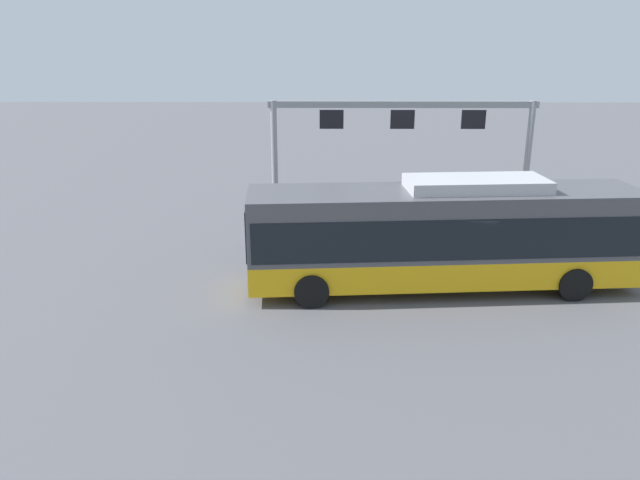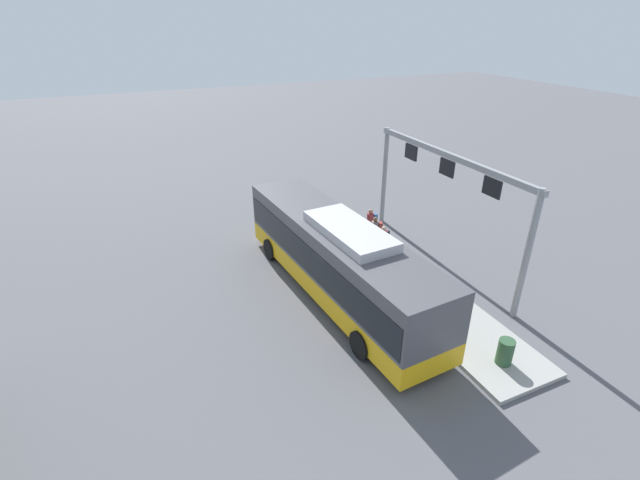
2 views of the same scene
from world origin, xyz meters
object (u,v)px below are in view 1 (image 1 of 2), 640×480
person_boarding (353,224)px  person_waiting_mid (382,226)px  person_waiting_near (318,225)px  bus_main (444,232)px  trash_bin (597,238)px

person_boarding → person_waiting_mid: (-1.03, 0.19, 0.00)m
person_boarding → person_waiting_near: size_ratio=1.00×
person_waiting_near → person_waiting_mid: (-2.30, 0.67, 0.16)m
bus_main → person_boarding: bearing=-56.4°
bus_main → trash_bin: 6.94m
person_waiting_near → person_waiting_mid: bearing=73.9°
bus_main → person_waiting_mid: size_ratio=7.14×
person_waiting_near → person_waiting_mid: 2.40m
bus_main → person_boarding: (2.58, -3.33, -0.76)m
bus_main → person_waiting_mid: 3.58m
bus_main → person_boarding: 4.28m
person_waiting_mid → trash_bin: 7.65m
person_boarding → person_waiting_mid: bearing=93.8°
person_waiting_near → bus_main: bearing=45.5°
person_boarding → person_waiting_near: (1.27, -0.48, -0.16)m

